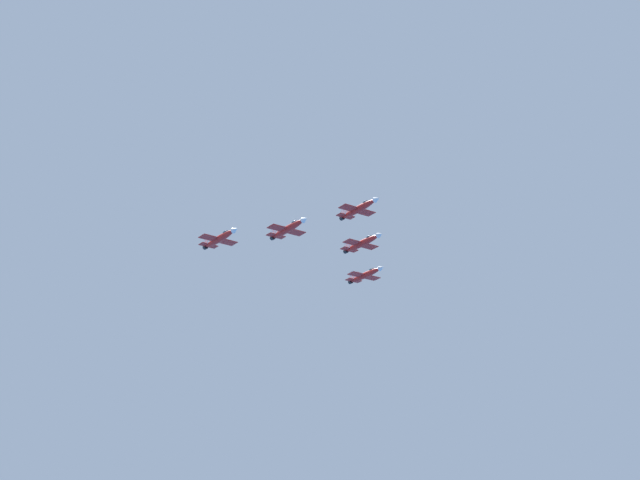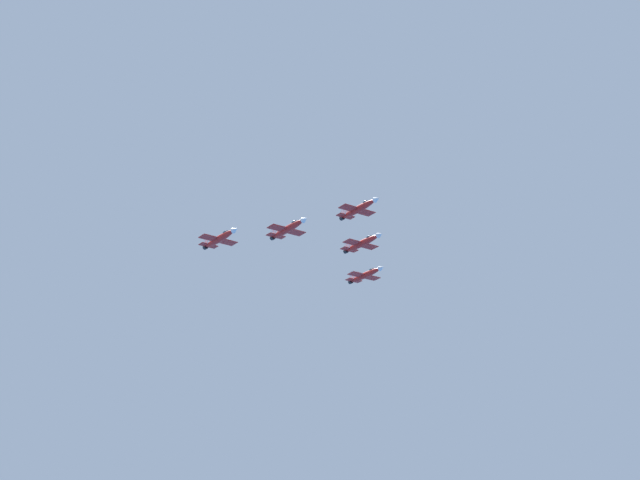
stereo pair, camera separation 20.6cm
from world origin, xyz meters
name	(u,v)px [view 1 (the left image)]	position (x,y,z in m)	size (l,w,h in m)	color
jet_lead	(359,209)	(28.20, 21.20, 174.51)	(18.40, 11.69, 3.91)	red
jet_left_wingman	(362,243)	(41.13, 3.97, 172.10)	(19.07, 12.09, 4.05)	red
jet_right_wingman	(288,229)	(47.29, 31.19, 170.39)	(19.10, 12.13, 4.06)	red
jet_left_outer	(365,275)	(54.06, -13.26, 168.99)	(18.68, 11.88, 3.97)	red
jet_right_outer	(220,238)	(66.39, 41.17, 169.37)	(19.33, 12.21, 4.09)	red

